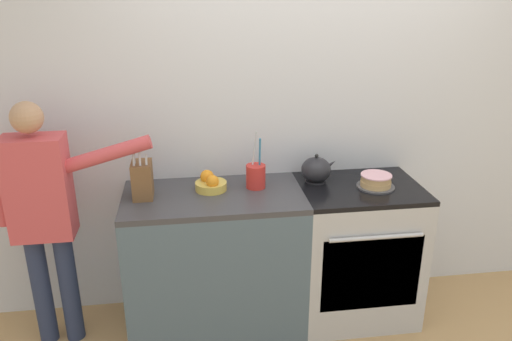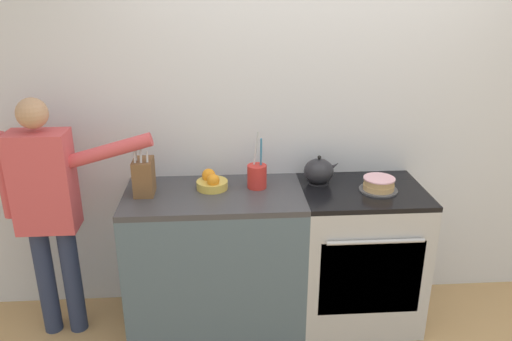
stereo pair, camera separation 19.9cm
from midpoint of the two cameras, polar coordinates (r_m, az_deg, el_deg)
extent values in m
cube|color=silver|center=(3.25, 4.27, 6.30)|extent=(8.00, 0.04, 2.60)
cube|color=#4C6070|center=(3.22, -6.43, -10.53)|extent=(1.08, 0.59, 0.88)
cube|color=#3D3D42|center=(3.01, -6.78, -3.05)|extent=(1.08, 0.59, 0.03)
cube|color=#B7BABF|center=(3.36, 9.61, -9.27)|extent=(0.75, 0.59, 0.89)
cube|color=black|center=(3.11, 11.23, -11.54)|extent=(0.62, 0.01, 0.49)
cylinder|color=#B7BABF|center=(2.96, 11.74, -7.55)|extent=(0.56, 0.02, 0.02)
cube|color=black|center=(3.16, 10.10, -2.03)|extent=(0.75, 0.59, 0.03)
cylinder|color=#4C4C51|center=(3.15, 11.74, -1.82)|extent=(0.23, 0.23, 0.01)
cylinder|color=tan|center=(3.14, 11.76, -1.46)|extent=(0.19, 0.19, 0.03)
cylinder|color=tan|center=(3.13, 11.81, -0.89)|extent=(0.18, 0.18, 0.03)
cylinder|color=#EFB2C1|center=(3.12, 11.84, -0.54)|extent=(0.19, 0.19, 0.01)
cylinder|color=#232328|center=(3.19, 5.05, -1.19)|extent=(0.13, 0.13, 0.01)
ellipsoid|color=#232328|center=(3.16, 5.09, 0.08)|extent=(0.19, 0.19, 0.16)
cone|color=#232328|center=(3.17, 6.67, 0.64)|extent=(0.09, 0.04, 0.08)
sphere|color=black|center=(3.13, 5.14, 1.65)|extent=(0.02, 0.02, 0.02)
cube|color=brown|center=(3.01, -14.72, -1.07)|extent=(0.12, 0.17, 0.22)
cylinder|color=#B2B2B7|center=(2.92, -15.73, 1.23)|extent=(0.01, 0.04, 0.08)
cylinder|color=#B2B2B7|center=(2.92, -15.06, 1.32)|extent=(0.01, 0.04, 0.08)
cylinder|color=#B2B2B7|center=(2.92, -14.36, 1.20)|extent=(0.01, 0.03, 0.07)
cylinder|color=#B2B2B7|center=(2.96, -15.63, 1.37)|extent=(0.01, 0.03, 0.07)
cylinder|color=red|center=(3.06, -1.89, -0.70)|extent=(0.12, 0.12, 0.14)
cylinder|color=teal|center=(3.02, -1.47, 1.32)|extent=(0.01, 0.05, 0.27)
cylinder|color=#B7BABF|center=(3.03, -2.15, 1.69)|extent=(0.05, 0.03, 0.30)
cylinder|color=gold|center=(3.06, -7.02, -1.79)|extent=(0.19, 0.19, 0.05)
sphere|color=orange|center=(3.08, -7.47, -0.71)|extent=(0.08, 0.08, 0.08)
sphere|color=orange|center=(3.01, -6.89, -1.26)|extent=(0.08, 0.08, 0.08)
cylinder|color=#283351|center=(3.40, -24.89, -12.28)|extent=(0.11, 0.11, 0.73)
cylinder|color=#283351|center=(3.36, -22.22, -12.31)|extent=(0.11, 0.11, 0.73)
cube|color=#D14C51|center=(3.09, -25.31, -1.85)|extent=(0.34, 0.20, 0.60)
cylinder|color=#D14C51|center=(2.93, -18.61, 1.73)|extent=(0.51, 0.08, 0.21)
sphere|color=tan|center=(2.97, -26.51, 5.43)|extent=(0.17, 0.17, 0.17)
camera|label=1|loc=(0.10, -91.94, -0.74)|focal=35.00mm
camera|label=2|loc=(0.10, 88.06, 0.74)|focal=35.00mm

